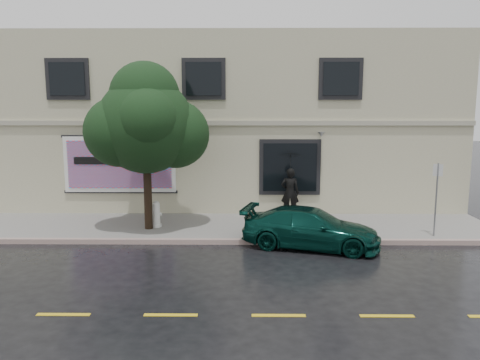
{
  "coord_description": "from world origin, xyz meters",
  "views": [
    {
      "loc": [
        1.5,
        -12.46,
        4.22
      ],
      "look_at": [
        1.35,
        2.2,
        1.9
      ],
      "focal_mm": 35.0,
      "sensor_mm": 36.0,
      "label": 1
    }
  ],
  "objects_px": {
    "car": "(311,228)",
    "fire_hydrant": "(156,214)",
    "street_tree": "(146,126)",
    "pedestrian": "(290,193)"
  },
  "relations": [
    {
      "from": "car",
      "to": "fire_hydrant",
      "type": "relative_size",
      "value": 4.57
    },
    {
      "from": "pedestrian",
      "to": "street_tree",
      "type": "xyz_separation_m",
      "value": [
        -4.89,
        -1.7,
        2.53
      ]
    },
    {
      "from": "fire_hydrant",
      "to": "car",
      "type": "bearing_deg",
      "value": -15.71
    },
    {
      "from": "street_tree",
      "to": "fire_hydrant",
      "type": "xyz_separation_m",
      "value": [
        0.22,
        0.24,
        -3.01
      ]
    },
    {
      "from": "car",
      "to": "pedestrian",
      "type": "height_order",
      "value": "pedestrian"
    },
    {
      "from": "car",
      "to": "pedestrian",
      "type": "xyz_separation_m",
      "value": [
        -0.32,
        3.26,
        0.47
      ]
    },
    {
      "from": "fire_hydrant",
      "to": "street_tree",
      "type": "bearing_deg",
      "value": -128.33
    },
    {
      "from": "car",
      "to": "pedestrian",
      "type": "bearing_deg",
      "value": 21.37
    },
    {
      "from": "car",
      "to": "street_tree",
      "type": "xyz_separation_m",
      "value": [
        -5.21,
        1.56,
        3.0
      ]
    },
    {
      "from": "pedestrian",
      "to": "street_tree",
      "type": "height_order",
      "value": "street_tree"
    }
  ]
}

